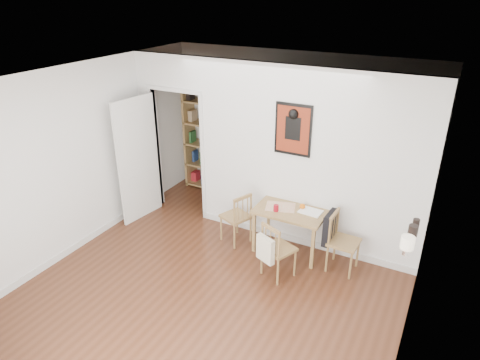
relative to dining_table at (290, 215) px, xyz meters
The scene contains 15 objects.
ground 1.35m from the dining_table, 115.06° to the right, with size 5.20×5.20×0.00m, color #4E2A19.
room_shell 0.86m from the dining_table, 149.61° to the left, with size 5.20×5.20×5.20m.
dining_table is the anchor object (origin of this frame).
chair_left 0.83m from the dining_table, behind, with size 0.53×0.53×0.81m.
chair_right 0.80m from the dining_table, ahead, with size 0.49×0.43×0.83m.
chair_front 0.65m from the dining_table, 82.23° to the right, with size 0.52×0.55×0.80m.
bookshelf 2.54m from the dining_table, 148.64° to the left, with size 0.89×0.36×2.11m.
fireplace 1.85m from the dining_table, 27.34° to the right, with size 0.45×1.25×1.16m.
red_glass 0.25m from the dining_table, 142.41° to the right, with size 0.07×0.07×0.09m, color maroon.
orange_fruit 0.21m from the dining_table, 36.81° to the left, with size 0.08×0.08×0.08m, color #D9630B.
placemat 0.18m from the dining_table, behind, with size 0.41×0.31×0.00m, color beige.
notebook 0.29m from the dining_table, 14.06° to the left, with size 0.30×0.22×0.02m, color white.
mantel_lamp 2.12m from the dining_table, 35.91° to the right, with size 0.13×0.13×0.20m.
ceramic_jar_a 1.92m from the dining_table, 25.54° to the right, with size 0.10×0.10×0.12m, color black.
ceramic_jar_b 1.84m from the dining_table, 19.32° to the right, with size 0.07×0.07×0.09m, color black.
Camera 1 is at (2.34, -3.86, 3.53)m, focal length 32.00 mm.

